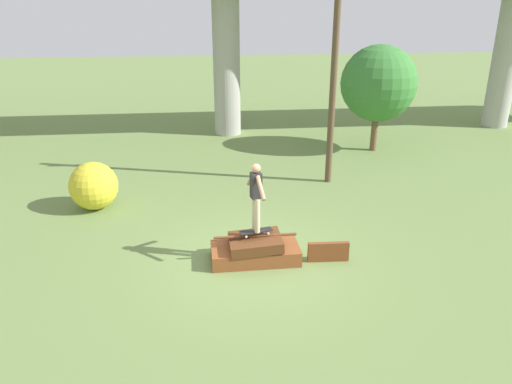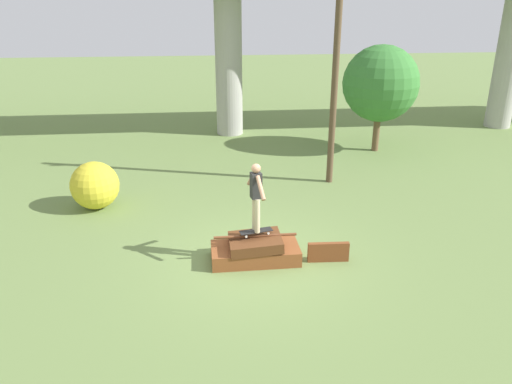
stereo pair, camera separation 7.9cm
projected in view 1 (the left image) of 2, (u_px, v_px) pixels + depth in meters
The scene contains 8 objects.
ground_plane at pixel (255, 260), 11.28m from camera, with size 80.00×80.00×0.00m, color olive.
scrap_pile at pixel (255, 250), 11.18m from camera, with size 1.98×0.97×0.64m.
scrap_plank_loose at pixel (328, 252), 11.17m from camera, with size 0.93×0.15×0.46m.
skateboard at pixel (256, 231), 11.04m from camera, with size 0.77×0.37×0.09m.
skater at pixel (256, 193), 10.71m from camera, with size 0.32×1.06×1.56m.
utility_pole at pixel (334, 63), 14.62m from camera, with size 1.30×0.20×7.18m.
tree_behind_left at pixel (379, 84), 18.24m from camera, with size 2.78×2.78×3.94m.
bush_yellow_flowering at pixel (94, 186), 13.77m from camera, with size 1.33×1.33×1.33m.
Camera 1 is at (-1.05, -9.85, 5.62)m, focal length 35.00 mm.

